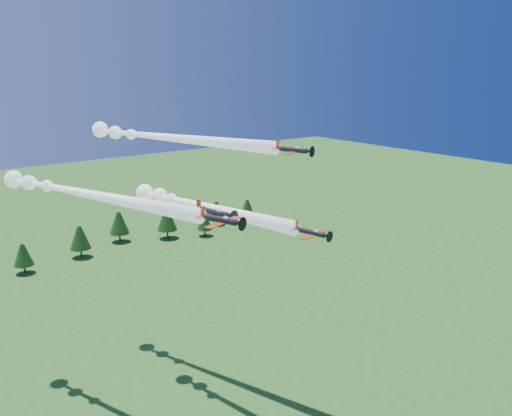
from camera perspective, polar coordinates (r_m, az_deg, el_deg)
plane_lead at (r=108.95m, az=-5.88°, el=0.31°), size 12.91×47.63×3.70m
plane_left at (r=110.15m, az=-17.04°, el=1.47°), size 22.12×57.49×3.70m
plane_right at (r=122.68m, az=-9.20°, el=7.02°), size 21.54×55.48×3.70m
plane_slot at (r=100.88m, az=-4.07°, el=-0.48°), size 8.30×9.16×2.90m
treeline at (r=202.02m, az=-18.29°, el=-3.10°), size 171.90×22.84×11.91m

